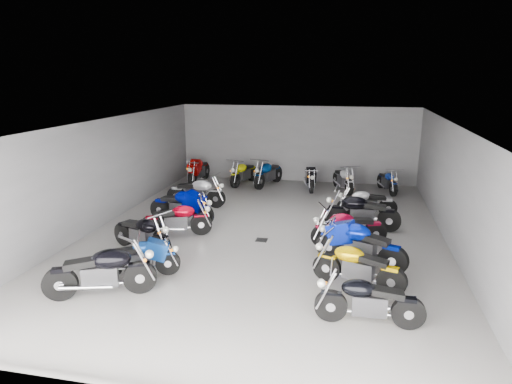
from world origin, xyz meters
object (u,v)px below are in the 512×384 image
motorcycle_back_a (199,170)px  motorcycle_back_d (310,178)px  motorcycle_left_a (102,272)px  motorcycle_right_b (357,266)px  motorcycle_back_e (343,179)px  motorcycle_back_b (244,173)px  motorcycle_left_c (142,233)px  motorcycle_back_c (268,173)px  motorcycle_right_d (348,228)px  motorcycle_right_f (366,203)px  drain_grate (262,240)px  motorcycle_right_c (359,245)px  motorcycle_left_b (140,258)px  motorcycle_left_e (182,206)px  motorcycle_right_e (361,212)px  motorcycle_left_d (177,220)px  motorcycle_left_f (197,192)px  motorcycle_right_a (368,301)px  motorcycle_back_f (387,181)px

motorcycle_back_a → motorcycle_back_d: motorcycle_back_a is taller
motorcycle_left_a → motorcycle_right_b: size_ratio=1.07×
motorcycle_back_e → motorcycle_back_b: bearing=-25.0°
motorcycle_left_c → motorcycle_back_d: bearing=177.8°
motorcycle_right_b → motorcycle_back_c: size_ratio=0.94×
motorcycle_left_a → motorcycle_left_c: bearing=163.0°
motorcycle_left_a → motorcycle_right_d: (4.93, 3.98, -0.05)m
motorcycle_left_a → motorcycle_right_f: size_ratio=1.11×
drain_grate → motorcycle_right_c: 2.96m
motorcycle_left_b → motorcycle_right_f: motorcycle_right_f is taller
motorcycle_right_d → motorcycle_back_a: 8.89m
motorcycle_left_e → motorcycle_right_e: 5.44m
motorcycle_right_c → motorcycle_back_d: size_ratio=1.09×
motorcycle_right_e → motorcycle_back_b: (-4.75, 4.82, -0.04)m
drain_grate → motorcycle_back_a: (-4.00, 6.27, 0.53)m
motorcycle_right_b → motorcycle_left_d: bearing=83.3°
motorcycle_left_a → motorcycle_left_b: motorcycle_left_a is taller
motorcycle_right_e → motorcycle_back_d: (-1.97, 4.56, -0.06)m
motorcycle_left_a → motorcycle_right_d: 6.33m
motorcycle_left_e → motorcycle_left_f: (-0.17, 1.82, -0.02)m
motorcycle_left_a → motorcycle_back_a: 10.29m
motorcycle_right_e → motorcycle_left_d: bearing=111.3°
motorcycle_right_e → motorcycle_back_c: size_ratio=1.04×
motorcycle_left_c → motorcycle_right_d: size_ratio=0.97×
motorcycle_right_b → motorcycle_right_e: size_ratio=0.90×
motorcycle_left_c → motorcycle_right_f: bearing=150.0°
motorcycle_right_a → motorcycle_back_e: motorcycle_back_e is taller
motorcycle_right_e → motorcycle_left_f: bearing=79.9°
motorcycle_left_b → motorcycle_left_e: size_ratio=0.82×
motorcycle_left_c → motorcycle_back_c: 7.98m
motorcycle_right_d → motorcycle_right_e: motorcycle_right_e is taller
motorcycle_left_f → motorcycle_back_b: bearing=168.6°
motorcycle_left_e → motorcycle_right_d: (5.06, -0.95, -0.03)m
motorcycle_left_b → motorcycle_right_e: (4.95, 4.36, 0.09)m
motorcycle_left_a → motorcycle_back_d: 10.54m
motorcycle_right_f → motorcycle_right_e: bearing=160.7°
motorcycle_right_c → motorcycle_back_d: motorcycle_right_c is taller
motorcycle_back_a → motorcycle_back_d: 4.74m
motorcycle_back_b → motorcycle_back_f: motorcycle_back_b is taller
motorcycle_left_a → motorcycle_left_c: size_ratio=1.10×
motorcycle_left_d → motorcycle_left_e: bearing=172.9°
motorcycle_back_b → motorcycle_back_d: size_ratio=1.01×
drain_grate → motorcycle_back_b: (-2.05, 6.35, 0.49)m
motorcycle_right_d → motorcycle_back_e: motorcycle_right_d is taller
motorcycle_right_d → motorcycle_back_a: size_ratio=0.90×
motorcycle_right_d → motorcycle_back_b: bearing=14.3°
motorcycle_left_b → motorcycle_right_e: size_ratio=0.80×
motorcycle_left_d → motorcycle_right_b: motorcycle_right_b is taller
drain_grate → motorcycle_right_b: motorcycle_right_b is taller
motorcycle_back_d → motorcycle_right_a: bearing=90.0°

